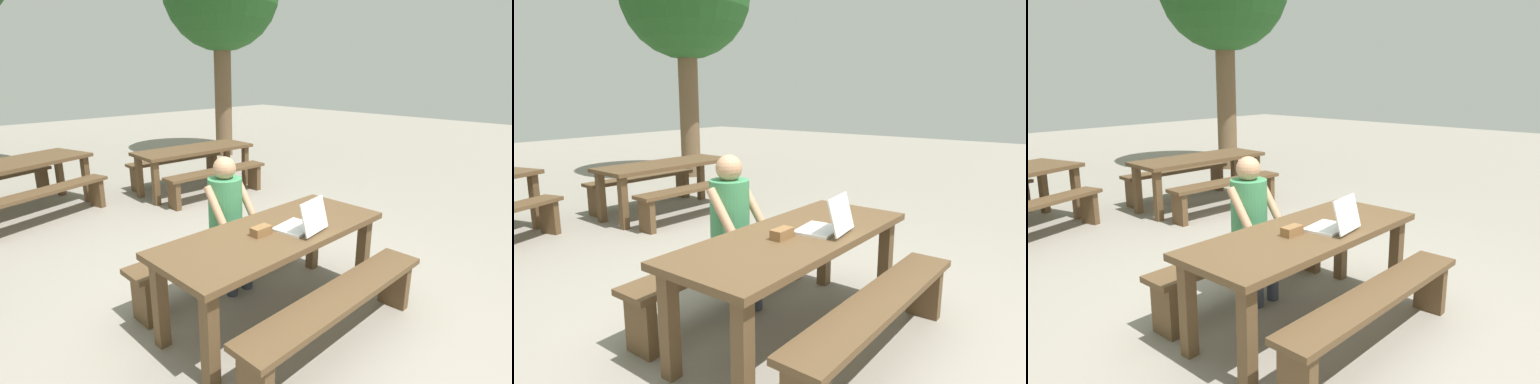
# 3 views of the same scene
# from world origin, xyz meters

# --- Properties ---
(ground_plane) EXTENTS (30.00, 30.00, 0.00)m
(ground_plane) POSITION_xyz_m (0.00, 0.00, 0.00)
(ground_plane) COLOR gray
(picnic_table_front) EXTENTS (1.95, 0.77, 0.74)m
(picnic_table_front) POSITION_xyz_m (0.00, 0.00, 0.63)
(picnic_table_front) COLOR brown
(picnic_table_front) RESTS_ON ground
(bench_near) EXTENTS (1.85, 0.30, 0.45)m
(bench_near) POSITION_xyz_m (0.00, -0.63, 0.34)
(bench_near) COLOR brown
(bench_near) RESTS_ON ground
(bench_far) EXTENTS (1.85, 0.30, 0.45)m
(bench_far) POSITION_xyz_m (0.00, 0.63, 0.34)
(bench_far) COLOR brown
(bench_far) RESTS_ON ground
(laptop) EXTENTS (0.36, 0.37, 0.27)m
(laptop) POSITION_xyz_m (0.16, -0.16, 0.80)
(laptop) COLOR white
(laptop) RESTS_ON picnic_table_front
(small_pouch) EXTENTS (0.16, 0.09, 0.07)m
(small_pouch) POSITION_xyz_m (-0.14, 0.01, 0.77)
(small_pouch) COLOR olive
(small_pouch) RESTS_ON picnic_table_front
(person_seated) EXTENTS (0.41, 0.41, 1.22)m
(person_seated) POSITION_xyz_m (0.03, 0.59, 0.72)
(person_seated) COLOR #333847
(person_seated) RESTS_ON ground
(bench_mid_south) EXTENTS (1.81, 0.78, 0.46)m
(bench_mid_south) POSITION_xyz_m (-0.63, 3.48, 0.34)
(bench_mid_south) COLOR brown
(bench_mid_south) RESTS_ON ground
(picnic_table_rear) EXTENTS (1.97, 0.79, 0.72)m
(picnic_table_rear) POSITION_xyz_m (1.68, 3.37, 0.61)
(picnic_table_rear) COLOR brown
(picnic_table_rear) RESTS_ON ground
(bench_rear_south) EXTENTS (1.76, 0.36, 0.46)m
(bench_rear_south) POSITION_xyz_m (1.66, 2.77, 0.34)
(bench_rear_south) COLOR brown
(bench_rear_south) RESTS_ON ground
(bench_rear_north) EXTENTS (1.76, 0.36, 0.46)m
(bench_rear_north) POSITION_xyz_m (1.71, 3.98, 0.34)
(bench_rear_north) COLOR brown
(bench_rear_north) RESTS_ON ground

